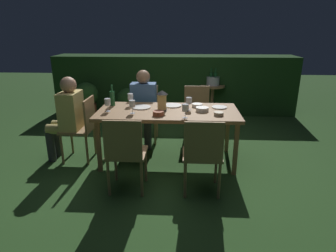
# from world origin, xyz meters

# --- Properties ---
(ground_plane) EXTENTS (16.00, 16.00, 0.00)m
(ground_plane) POSITION_xyz_m (0.00, 0.00, 0.00)
(ground_plane) COLOR #26471E
(dining_table) EXTENTS (1.84, 0.86, 0.72)m
(dining_table) POSITION_xyz_m (0.00, 0.00, 0.67)
(dining_table) COLOR olive
(dining_table) RESTS_ON ground
(chair_side_left_a) EXTENTS (0.42, 0.40, 0.87)m
(chair_side_left_a) POSITION_xyz_m (-0.41, -0.82, 0.49)
(chair_side_left_a) COLOR #937047
(chair_side_left_a) RESTS_ON ground
(chair_head_near) EXTENTS (0.40, 0.42, 0.87)m
(chair_head_near) POSITION_xyz_m (-1.17, 0.00, 0.49)
(chair_head_near) COLOR #937047
(chair_head_near) RESTS_ON ground
(person_in_mustard) EXTENTS (0.48, 0.38, 1.15)m
(person_in_mustard) POSITION_xyz_m (-1.36, 0.00, 0.64)
(person_in_mustard) COLOR tan
(person_in_mustard) RESTS_ON ground
(chair_side_left_b) EXTENTS (0.42, 0.40, 0.87)m
(chair_side_left_b) POSITION_xyz_m (0.41, -0.82, 0.49)
(chair_side_left_b) COLOR #937047
(chair_side_left_b) RESTS_ON ground
(chair_side_right_a) EXTENTS (0.42, 0.40, 0.87)m
(chair_side_right_a) POSITION_xyz_m (-0.41, 0.82, 0.49)
(chair_side_right_a) COLOR #937047
(chair_side_right_a) RESTS_ON ground
(person_in_blue) EXTENTS (0.38, 0.47, 1.15)m
(person_in_blue) POSITION_xyz_m (-0.41, 0.62, 0.64)
(person_in_blue) COLOR #426699
(person_in_blue) RESTS_ON ground
(chair_side_right_b) EXTENTS (0.42, 0.40, 0.87)m
(chair_side_right_b) POSITION_xyz_m (0.41, 0.82, 0.49)
(chair_side_right_b) COLOR #937047
(chair_side_right_b) RESTS_ON ground
(lantern_centerpiece) EXTENTS (0.15, 0.15, 0.27)m
(lantern_centerpiece) POSITION_xyz_m (-0.08, 0.00, 0.87)
(lantern_centerpiece) COLOR black
(lantern_centerpiece) RESTS_ON dining_table
(green_bottle_on_table) EXTENTS (0.07, 0.07, 0.29)m
(green_bottle_on_table) POSITION_xyz_m (-0.78, 0.21, 0.83)
(green_bottle_on_table) COLOR #1E5B2D
(green_bottle_on_table) RESTS_ON dining_table
(wine_glass_a) EXTENTS (0.08, 0.08, 0.17)m
(wine_glass_a) POSITION_xyz_m (0.22, -0.32, 0.84)
(wine_glass_a) COLOR silver
(wine_glass_a) RESTS_ON dining_table
(wine_glass_b) EXTENTS (0.08, 0.08, 0.17)m
(wine_glass_b) POSITION_xyz_m (-0.44, -0.16, 0.84)
(wine_glass_b) COLOR silver
(wine_glass_b) RESTS_ON dining_table
(wine_glass_c) EXTENTS (0.08, 0.08, 0.17)m
(wine_glass_c) POSITION_xyz_m (0.27, 0.03, 0.84)
(wine_glass_c) COLOR silver
(wine_glass_c) RESTS_ON dining_table
(wine_glass_d) EXTENTS (0.08, 0.08, 0.17)m
(wine_glass_d) POSITION_xyz_m (-0.77, -0.09, 0.84)
(wine_glass_d) COLOR silver
(wine_glass_d) RESTS_ON dining_table
(wine_glass_e) EXTENTS (0.08, 0.08, 0.17)m
(wine_glass_e) POSITION_xyz_m (-0.53, 0.22, 0.84)
(wine_glass_e) COLOR silver
(wine_glass_e) RESTS_ON dining_table
(plate_a) EXTENTS (0.20, 0.20, 0.01)m
(plate_a) POSITION_xyz_m (0.69, 0.17, 0.73)
(plate_a) COLOR white
(plate_a) RESTS_ON dining_table
(plate_b) EXTENTS (0.26, 0.26, 0.01)m
(plate_b) POSITION_xyz_m (-0.37, 0.11, 0.73)
(plate_b) COLOR silver
(plate_b) RESTS_ON dining_table
(plate_c) EXTENTS (0.25, 0.25, 0.01)m
(plate_c) POSITION_xyz_m (0.05, 0.23, 0.73)
(plate_c) COLOR white
(plate_c) RESTS_ON dining_table
(bowl_olives) EXTENTS (0.14, 0.14, 0.06)m
(bowl_olives) POSITION_xyz_m (-0.11, -0.24, 0.75)
(bowl_olives) COLOR #9E5138
(bowl_olives) RESTS_ON dining_table
(bowl_bread) EXTENTS (0.17, 0.17, 0.05)m
(bowl_bread) POSITION_xyz_m (0.44, -0.01, 0.75)
(bowl_bread) COLOR silver
(bowl_bread) RESTS_ON dining_table
(bowl_salad) EXTENTS (0.12, 0.12, 0.04)m
(bowl_salad) POSITION_xyz_m (0.64, -0.20, 0.74)
(bowl_salad) COLOR #BCAD8E
(bowl_salad) RESTS_ON dining_table
(bowl_dip) EXTENTS (0.14, 0.14, 0.04)m
(bowl_dip) POSITION_xyz_m (0.39, 0.20, 0.74)
(bowl_dip) COLOR silver
(bowl_dip) RESTS_ON dining_table
(side_table) EXTENTS (0.49, 0.49, 0.65)m
(side_table) POSITION_xyz_m (0.79, 2.20, 0.43)
(side_table) COLOR #937047
(side_table) RESTS_ON ground
(ice_bucket) EXTENTS (0.26, 0.26, 0.34)m
(ice_bucket) POSITION_xyz_m (0.79, 2.20, 0.75)
(ice_bucket) COLOR #B2B7BF
(ice_bucket) RESTS_ON side_table
(hedge_backdrop) EXTENTS (5.02, 0.72, 1.20)m
(hedge_backdrop) POSITION_xyz_m (0.00, 2.57, 0.60)
(hedge_backdrop) COLOR #193816
(hedge_backdrop) RESTS_ON ground
(potted_plant_by_hedge) EXTENTS (0.47, 0.47, 0.74)m
(potted_plant_by_hedge) POSITION_xyz_m (-1.71, 1.86, 0.41)
(potted_plant_by_hedge) COLOR brown
(potted_plant_by_hedge) RESTS_ON ground
(potted_plant_corner) EXTENTS (0.47, 0.47, 0.66)m
(potted_plant_corner) POSITION_xyz_m (-0.86, 1.71, 0.38)
(potted_plant_corner) COLOR brown
(potted_plant_corner) RESTS_ON ground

